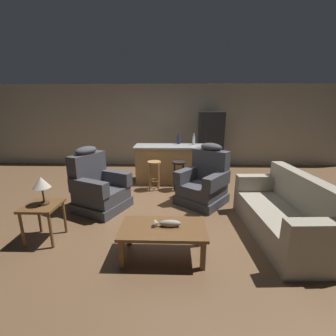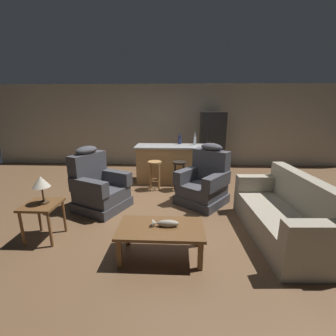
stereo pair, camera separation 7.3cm
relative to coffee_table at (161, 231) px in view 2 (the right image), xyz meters
The scene contains 15 objects.
ground_plane 1.80m from the coffee_table, 89.21° to the left, with size 12.00×12.00×0.00m.
back_wall 4.98m from the coffee_table, 89.72° to the left, with size 12.00×0.05×2.60m.
coffee_table is the anchor object (origin of this frame).
fish_figurine 0.12m from the coffee_table, 19.81° to the left, with size 0.34×0.10×0.10m.
couch 1.89m from the coffee_table, 16.61° to the left, with size 0.93×1.94×0.94m.
recliner_near_lamp 1.93m from the coffee_table, 132.76° to the left, with size 1.12×1.12×1.20m.
recliner_near_island 1.93m from the coffee_table, 67.12° to the left, with size 1.18×1.18×1.20m.
end_table 1.78m from the coffee_table, 169.31° to the left, with size 0.48×0.48×0.56m.
table_lamp 1.82m from the coffee_table, 168.56° to the left, with size 0.24×0.24×0.41m.
kitchen_island 3.12m from the coffee_table, 89.55° to the left, with size 1.80×0.70×0.95m.
bar_stool_left 2.51m from the coffee_table, 97.58° to the left, with size 0.32×0.32×0.68m.
bar_stool_right 2.50m from the coffee_table, 84.35° to the left, with size 0.32×0.32×0.68m.
refrigerator 4.52m from the coffee_table, 73.92° to the left, with size 0.70×0.69×1.76m.
bottle_tall_green 3.45m from the coffee_table, 85.72° to the left, with size 0.09×0.09×0.29m.
bottle_short_amber 3.37m from the coffee_table, 78.79° to the left, with size 0.07×0.07×0.30m.
Camera 2 is at (0.18, -4.33, 1.91)m, focal length 24.00 mm.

